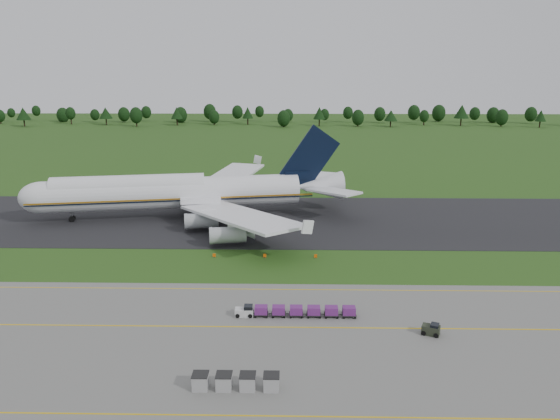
{
  "coord_description": "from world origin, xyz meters",
  "views": [
    {
      "loc": [
        3.55,
        -84.39,
        31.7
      ],
      "look_at": [
        1.84,
        2.0,
        8.96
      ],
      "focal_mm": 35.0,
      "sensor_mm": 36.0,
      "label": 1
    }
  ],
  "objects_px": {
    "aircraft": "(180,192)",
    "uld_row": "(236,382)",
    "edge_markers": "(265,256)",
    "baggage_train": "(294,311)",
    "utility_cart": "(431,330)"
  },
  "relations": [
    {
      "from": "aircraft",
      "to": "uld_row",
      "type": "distance_m",
      "value": 67.96
    },
    {
      "from": "uld_row",
      "to": "edge_markers",
      "type": "relative_size",
      "value": 0.49
    },
    {
      "from": "baggage_train",
      "to": "utility_cart",
      "type": "distance_m",
      "value": 17.31
    },
    {
      "from": "utility_cart",
      "to": "edge_markers",
      "type": "relative_size",
      "value": 0.14
    },
    {
      "from": "aircraft",
      "to": "uld_row",
      "type": "bearing_deg",
      "value": -74.25
    },
    {
      "from": "aircraft",
      "to": "edge_markers",
      "type": "distance_m",
      "value": 32.61
    },
    {
      "from": "uld_row",
      "to": "edge_markers",
      "type": "bearing_deg",
      "value": 88.46
    },
    {
      "from": "uld_row",
      "to": "utility_cart",
      "type": "bearing_deg",
      "value": 28.07
    },
    {
      "from": "baggage_train",
      "to": "edge_markers",
      "type": "distance_m",
      "value": 23.41
    },
    {
      "from": "baggage_train",
      "to": "utility_cart",
      "type": "xyz_separation_m",
      "value": [
        16.66,
        -4.69,
        -0.18
      ]
    },
    {
      "from": "baggage_train",
      "to": "utility_cart",
      "type": "relative_size",
      "value": 6.49
    },
    {
      "from": "baggage_train",
      "to": "uld_row",
      "type": "distance_m",
      "value": 17.77
    },
    {
      "from": "utility_cart",
      "to": "uld_row",
      "type": "xyz_separation_m",
      "value": [
        -22.62,
        -12.06,
        0.25
      ]
    },
    {
      "from": "edge_markers",
      "to": "baggage_train",
      "type": "bearing_deg",
      "value": -77.94
    },
    {
      "from": "baggage_train",
      "to": "utility_cart",
      "type": "bearing_deg",
      "value": -15.71
    }
  ]
}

